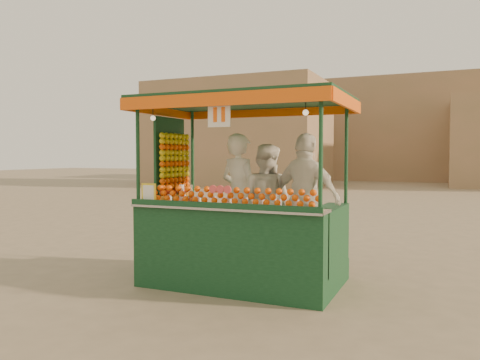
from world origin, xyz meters
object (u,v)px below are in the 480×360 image
at_px(vendor_right, 306,199).
at_px(vendor_middle, 266,201).
at_px(juice_cart, 236,224).
at_px(vendor_left, 239,195).

bearing_deg(vendor_right, vendor_middle, 3.52).
relative_size(vendor_middle, vendor_right, 0.92).
xyz_separation_m(juice_cart, vendor_middle, (0.25, 0.45, 0.27)).
bearing_deg(vendor_left, juice_cart, 127.06).
distance_m(vendor_middle, vendor_right, 0.67).
bearing_deg(juice_cart, vendor_middle, 60.75).
bearing_deg(vendor_right, juice_cart, 36.14).
bearing_deg(vendor_left, vendor_right, -167.08).
distance_m(juice_cart, vendor_middle, 0.58).
xyz_separation_m(juice_cart, vendor_left, (-0.12, 0.38, 0.35)).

